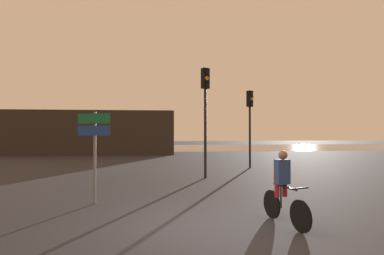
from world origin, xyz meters
TOP-DOWN VIEW (x-y plane):
  - ground_plane at (0.00, 0.00)m, footprint 120.00×120.00m
  - water_strip at (0.00, 31.95)m, footprint 80.00×16.00m
  - distant_building at (-7.08, 21.95)m, footprint 14.96×4.00m
  - traffic_light_center at (1.26, 6.72)m, footprint 0.39×0.41m
  - traffic_light_far_right at (4.30, 10.12)m, footprint 0.41×0.42m
  - direction_sign_post at (-2.54, 2.31)m, footprint 0.99×0.53m
  - cyclist at (2.03, 0.04)m, footprint 0.52×1.68m

SIDE VIEW (x-z plane):
  - ground_plane at x=0.00m, z-range 0.00..0.00m
  - water_strip at x=0.00m, z-range 0.00..0.01m
  - cyclist at x=2.03m, z-range 0.01..1.63m
  - direction_sign_post at x=-2.54m, z-range 0.49..3.09m
  - distant_building at x=-7.08m, z-range 0.00..3.92m
  - traffic_light_far_right at x=4.30m, z-range 0.85..5.21m
  - traffic_light_center at x=1.26m, z-range 0.92..5.77m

